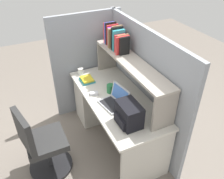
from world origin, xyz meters
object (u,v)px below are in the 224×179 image
object	(u,v)px
laptop	(115,101)
backpack	(129,114)
computer_mouse	(94,93)
office_chair	(42,147)
paper_cup	(81,71)
snack_canister	(111,89)

from	to	relation	value
laptop	backpack	world-z (taller)	backpack
laptop	computer_mouse	world-z (taller)	laptop
laptop	computer_mouse	xyz separation A→B (m)	(-0.29, -0.15, -0.03)
computer_mouse	office_chair	world-z (taller)	office_chair
office_chair	paper_cup	bearing A→B (deg)	-56.72
paper_cup	snack_canister	world-z (taller)	snack_canister
laptop	snack_canister	world-z (taller)	laptop
laptop	paper_cup	world-z (taller)	laptop
snack_canister	computer_mouse	bearing A→B (deg)	-101.63
snack_canister	paper_cup	bearing A→B (deg)	-161.84
paper_cup	snack_canister	xyz separation A→B (m)	(0.59, 0.19, 0.01)
paper_cup	backpack	bearing A→B (deg)	5.72
office_chair	laptop	bearing A→B (deg)	-104.86
laptop	paper_cup	distance (m)	0.85
computer_mouse	paper_cup	world-z (taller)	paper_cup
computer_mouse	office_chair	size ratio (longest dim) A/B	0.11
computer_mouse	office_chair	bearing A→B (deg)	-54.88
backpack	office_chair	xyz separation A→B (m)	(-0.39, -0.89, -0.46)
laptop	backpack	size ratio (longest dim) A/B	1.16
computer_mouse	snack_canister	world-z (taller)	snack_canister
laptop	snack_canister	distance (m)	0.25
computer_mouse	paper_cup	bearing A→B (deg)	-165.54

